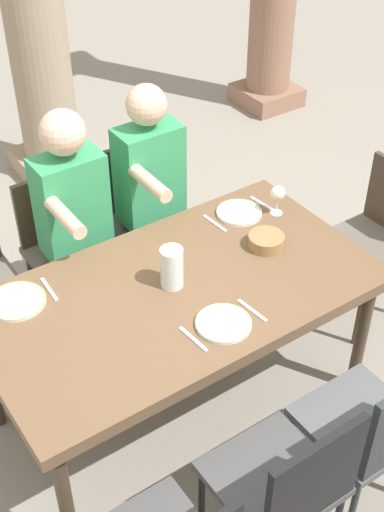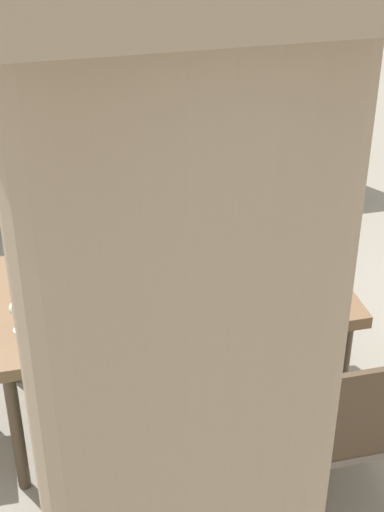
{
  "view_description": "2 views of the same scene",
  "coord_description": "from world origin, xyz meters",
  "px_view_note": "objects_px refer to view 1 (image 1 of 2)",
  "views": [
    {
      "loc": [
        -1.24,
        -1.91,
        2.74
      ],
      "look_at": [
        0.09,
        0.03,
        0.88
      ],
      "focal_mm": 48.53,
      "sensor_mm": 36.0,
      "label": 1
    },
    {
      "loc": [
        0.64,
        3.18,
        2.88
      ],
      "look_at": [
        -0.13,
        -0.03,
        0.9
      ],
      "focal_mm": 55.21,
      "sensor_mm": 36.0,
      "label": 2
    }
  ],
  "objects_px": {
    "bread_basket": "(266,241)",
    "chair_east_south": "(377,425)",
    "dining_table": "(179,299)",
    "chair_east_north": "(141,211)",
    "chair_head_east": "(378,233)",
    "diner_man_white": "(79,228)",
    "wine_glass_2": "(278,194)",
    "diner_woman_green": "(156,198)",
    "chair_mid_north": "(67,242)",
    "chair_mid_south": "(287,484)",
    "plate_1": "(223,323)",
    "plate_2": "(239,212)",
    "water_pitcher": "(172,269)",
    "plate_0": "(17,301)"
  },
  "relations": [
    {
      "from": "chair_mid_north",
      "to": "chair_east_south",
      "type": "xyz_separation_m",
      "value": [
        0.46,
        -1.8,
        0.02
      ]
    },
    {
      "from": "bread_basket",
      "to": "plate_1",
      "type": "bearing_deg",
      "value": -146.8
    },
    {
      "from": "dining_table",
      "to": "diner_woman_green",
      "type": "xyz_separation_m",
      "value": [
        0.34,
        0.73,
        0.01
      ]
    },
    {
      "from": "chair_mid_south",
      "to": "chair_head_east",
      "type": "distance_m",
      "value": 1.68
    },
    {
      "from": "chair_east_south",
      "to": "bread_basket",
      "type": "xyz_separation_m",
      "value": [
        0.17,
        0.92,
        0.26
      ]
    },
    {
      "from": "chair_east_south",
      "to": "bread_basket",
      "type": "relative_size",
      "value": 5.31
    },
    {
      "from": "plate_2",
      "to": "chair_east_south",
      "type": "bearing_deg",
      "value": -100.59
    },
    {
      "from": "diner_woman_green",
      "to": "water_pitcher",
      "type": "bearing_deg",
      "value": -116.64
    },
    {
      "from": "diner_woman_green",
      "to": "wine_glass_2",
      "type": "xyz_separation_m",
      "value": [
        0.39,
        -0.52,
        0.16
      ]
    },
    {
      "from": "dining_table",
      "to": "chair_east_north",
      "type": "bearing_deg",
      "value": 69.33
    },
    {
      "from": "chair_head_east",
      "to": "plate_1",
      "type": "relative_size",
      "value": 3.8
    },
    {
      "from": "diner_woman_green",
      "to": "wine_glass_2",
      "type": "relative_size",
      "value": 8.44
    },
    {
      "from": "chair_head_east",
      "to": "diner_woman_green",
      "type": "relative_size",
      "value": 0.67
    },
    {
      "from": "chair_east_south",
      "to": "plate_1",
      "type": "relative_size",
      "value": 3.84
    },
    {
      "from": "chair_east_south",
      "to": "diner_woman_green",
      "type": "relative_size",
      "value": 0.68
    },
    {
      "from": "chair_head_east",
      "to": "chair_east_south",
      "type": "bearing_deg",
      "value": -136.54
    },
    {
      "from": "chair_east_south",
      "to": "wine_glass_2",
      "type": "bearing_deg",
      "value": 70.85
    },
    {
      "from": "chair_east_south",
      "to": "dining_table",
      "type": "bearing_deg",
      "value": 110.63
    },
    {
      "from": "diner_man_white",
      "to": "plate_1",
      "type": "xyz_separation_m",
      "value": [
        0.15,
        -1.0,
        0.05
      ]
    },
    {
      "from": "dining_table",
      "to": "plate_0",
      "type": "distance_m",
      "value": 0.7
    },
    {
      "from": "chair_head_east",
      "to": "bread_basket",
      "type": "relative_size",
      "value": 5.25
    },
    {
      "from": "bread_basket",
      "to": "chair_east_south",
      "type": "bearing_deg",
      "value": -100.3
    },
    {
      "from": "chair_mid_south",
      "to": "plate_2",
      "type": "relative_size",
      "value": 3.92
    },
    {
      "from": "chair_mid_north",
      "to": "bread_basket",
      "type": "bearing_deg",
      "value": -54.26
    },
    {
      "from": "water_pitcher",
      "to": "bread_basket",
      "type": "distance_m",
      "value": 0.52
    },
    {
      "from": "chair_head_east",
      "to": "plate_1",
      "type": "height_order",
      "value": "chair_head_east"
    },
    {
      "from": "chair_mid_north",
      "to": "wine_glass_2",
      "type": "bearing_deg",
      "value": -39.34
    },
    {
      "from": "chair_head_east",
      "to": "plate_1",
      "type": "distance_m",
      "value": 1.32
    },
    {
      "from": "chair_east_north",
      "to": "wine_glass_2",
      "type": "bearing_deg",
      "value": -61.14
    },
    {
      "from": "chair_head_east",
      "to": "wine_glass_2",
      "type": "distance_m",
      "value": 0.7
    },
    {
      "from": "chair_mid_south",
      "to": "wine_glass_2",
      "type": "distance_m",
      "value": 1.44
    },
    {
      "from": "chair_east_north",
      "to": "chair_head_east",
      "type": "relative_size",
      "value": 1.0
    },
    {
      "from": "chair_east_north",
      "to": "chair_east_south",
      "type": "bearing_deg",
      "value": -90.0
    },
    {
      "from": "chair_mid_south",
      "to": "plate_1",
      "type": "xyz_separation_m",
      "value": [
        0.15,
        0.61,
        0.24
      ]
    },
    {
      "from": "chair_mid_north",
      "to": "plate_1",
      "type": "relative_size",
      "value": 3.68
    },
    {
      "from": "chair_east_south",
      "to": "plate_0",
      "type": "relative_size",
      "value": 3.61
    },
    {
      "from": "plate_2",
      "to": "water_pitcher",
      "type": "relative_size",
      "value": 1.19
    },
    {
      "from": "plate_2",
      "to": "diner_man_white",
      "type": "bearing_deg",
      "value": 149.97
    },
    {
      "from": "plate_1",
      "to": "wine_glass_2",
      "type": "relative_size",
      "value": 1.49
    },
    {
      "from": "dining_table",
      "to": "diner_man_white",
      "type": "relative_size",
      "value": 1.31
    },
    {
      "from": "chair_mid_north",
      "to": "water_pitcher",
      "type": "height_order",
      "value": "water_pitcher"
    },
    {
      "from": "diner_man_white",
      "to": "wine_glass_2",
      "type": "bearing_deg",
      "value": -30.46
    },
    {
      "from": "chair_head_east",
      "to": "diner_woman_green",
      "type": "height_order",
      "value": "diner_woman_green"
    },
    {
      "from": "plate_1",
      "to": "bread_basket",
      "type": "xyz_separation_m",
      "value": [
        0.48,
        0.31,
        0.02
      ]
    },
    {
      "from": "chair_head_east",
      "to": "bread_basket",
      "type": "xyz_separation_m",
      "value": [
        -0.78,
        0.02,
        0.27
      ]
    },
    {
      "from": "plate_1",
      "to": "plate_2",
      "type": "relative_size",
      "value": 1.02
    },
    {
      "from": "water_pitcher",
      "to": "chair_mid_south",
      "type": "bearing_deg",
      "value": -97.06
    },
    {
      "from": "chair_east_north",
      "to": "diner_woman_green",
      "type": "height_order",
      "value": "diner_woman_green"
    },
    {
      "from": "diner_woman_green",
      "to": "chair_east_south",
      "type": "bearing_deg",
      "value": -89.9
    },
    {
      "from": "chair_mid_north",
      "to": "chair_head_east",
      "type": "relative_size",
      "value": 0.97
    }
  ]
}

